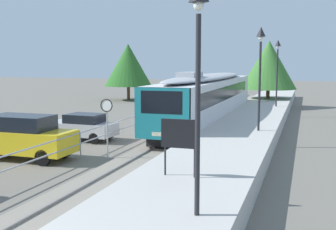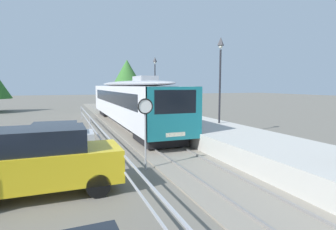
% 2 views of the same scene
% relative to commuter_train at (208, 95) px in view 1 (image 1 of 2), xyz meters
% --- Properties ---
extents(ground_plane, '(160.00, 160.00, 0.00)m').
position_rel_commuter_train_xyz_m(ground_plane, '(-3.00, -2.11, -2.15)').
color(ground_plane, '#6B665B').
extents(track_rails, '(3.20, 60.00, 0.14)m').
position_rel_commuter_train_xyz_m(track_rails, '(0.00, -2.11, -2.11)').
color(track_rails, gray).
rests_on(track_rails, ground).
extents(commuter_train, '(2.82, 20.40, 3.74)m').
position_rel_commuter_train_xyz_m(commuter_train, '(0.00, 0.00, 0.00)').
color(commuter_train, silver).
rests_on(commuter_train, track_rails).
extents(station_platform, '(3.90, 60.00, 0.90)m').
position_rel_commuter_train_xyz_m(station_platform, '(3.25, -2.11, -1.70)').
color(station_platform, '#B7B5AD').
rests_on(station_platform, ground).
extents(platform_lamp_near_end, '(0.34, 0.34, 5.35)m').
position_rel_commuter_train_xyz_m(platform_lamp_near_end, '(4.30, -19.94, 2.47)').
color(platform_lamp_near_end, '#232328').
rests_on(platform_lamp_near_end, station_platform).
extents(platform_lamp_mid_platform, '(0.34, 0.34, 5.35)m').
position_rel_commuter_train_xyz_m(platform_lamp_mid_platform, '(4.30, -6.98, 2.47)').
color(platform_lamp_mid_platform, '#232328').
rests_on(platform_lamp_mid_platform, station_platform).
extents(platform_lamp_far_end, '(0.34, 0.34, 5.35)m').
position_rel_commuter_train_xyz_m(platform_lamp_far_end, '(4.30, 5.97, 2.47)').
color(platform_lamp_far_end, '#232328').
rests_on(platform_lamp_far_end, station_platform).
extents(platform_notice_board, '(1.20, 0.08, 1.80)m').
position_rel_commuter_train_xyz_m(platform_notice_board, '(2.94, -16.82, 0.04)').
color(platform_notice_board, '#232328').
rests_on(platform_notice_board, station_platform).
extents(speed_limit_sign, '(0.61, 0.10, 2.81)m').
position_rel_commuter_train_xyz_m(speed_limit_sign, '(-2.02, -11.90, -0.02)').
color(speed_limit_sign, '#9EA0A5').
rests_on(speed_limit_sign, ground).
extents(carpark_fence, '(0.06, 36.06, 1.25)m').
position_rel_commuter_train_xyz_m(carpark_fence, '(-3.30, -12.11, -1.24)').
color(carpark_fence, '#9EA0A5').
rests_on(carpark_fence, ground).
extents(parked_suv_yellow, '(4.61, 1.93, 2.04)m').
position_rel_commuter_train_xyz_m(parked_suv_yellow, '(-5.65, -13.12, -1.09)').
color(parked_suv_yellow, gold).
rests_on(parked_suv_yellow, ground).
extents(parked_hatchback_silver, '(4.07, 1.94, 1.53)m').
position_rel_commuter_train_xyz_m(parked_hatchback_silver, '(-5.54, -8.04, -1.36)').
color(parked_hatchback_silver, '#B7BABF').
rests_on(parked_hatchback_silver, ground).
extents(tree_behind_carpark, '(5.46, 5.46, 6.59)m').
position_rel_commuter_train_xyz_m(tree_behind_carpark, '(2.98, 13.47, 2.07)').
color(tree_behind_carpark, brown).
rests_on(tree_behind_carpark, ground).
extents(tree_behind_station_far, '(5.57, 5.57, 6.66)m').
position_rel_commuter_train_xyz_m(tree_behind_station_far, '(-13.53, 16.82, 2.02)').
color(tree_behind_station_far, brown).
rests_on(tree_behind_station_far, ground).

